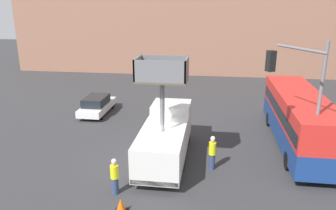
{
  "coord_description": "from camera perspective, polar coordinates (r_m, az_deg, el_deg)",
  "views": [
    {
      "loc": [
        3.28,
        -16.16,
        8.43
      ],
      "look_at": [
        0.79,
        1.43,
        2.92
      ],
      "focal_mm": 35.0,
      "sensor_mm": 36.0,
      "label": 1
    }
  ],
  "objects": [
    {
      "name": "ground_plane",
      "position": [
        18.51,
        -3.09,
        -9.88
      ],
      "size": [
        120.0,
        120.0,
        0.0
      ],
      "primitive_type": "plane",
      "color": "#333335"
    },
    {
      "name": "building_backdrop_far",
      "position": [
        44.58,
        3.99,
        15.64
      ],
      "size": [
        44.0,
        10.0,
        14.46
      ],
      "color": "#936651",
      "rests_on": "ground_plane"
    },
    {
      "name": "utility_truck",
      "position": [
        18.28,
        -0.38,
        -5.17
      ],
      "size": [
        2.48,
        7.2,
        5.95
      ],
      "color": "silver",
      "rests_on": "ground_plane"
    },
    {
      "name": "city_bus",
      "position": [
        21.4,
        21.81,
        -1.81
      ],
      "size": [
        2.56,
        10.68,
        3.27
      ],
      "rotation": [
        0.0,
        0.0,
        1.42
      ],
      "color": "navy",
      "rests_on": "ground_plane"
    },
    {
      "name": "traffic_light_pole",
      "position": [
        16.49,
        22.6,
        2.25
      ],
      "size": [
        2.99,
        2.74,
        6.82
      ],
      "color": "slate",
      "rests_on": "ground_plane"
    },
    {
      "name": "road_worker_near_truck",
      "position": [
        15.49,
        -9.27,
        -12.19
      ],
      "size": [
        0.38,
        0.38,
        1.77
      ],
      "rotation": [
        0.0,
        0.0,
        0.33
      ],
      "color": "navy",
      "rests_on": "ground_plane"
    },
    {
      "name": "road_worker_directing",
      "position": [
        17.51,
        7.71,
        -8.24
      ],
      "size": [
        0.38,
        0.38,
        1.88
      ],
      "rotation": [
        0.0,
        0.0,
        3.55
      ],
      "color": "navy",
      "rests_on": "ground_plane"
    },
    {
      "name": "traffic_cone_mid_road",
      "position": [
        14.5,
        -8.22,
        -17.03
      ],
      "size": [
        0.57,
        0.57,
        0.66
      ],
      "color": "black",
      "rests_on": "ground_plane"
    },
    {
      "name": "parked_car_curbside",
      "position": [
        26.66,
        -12.28,
        0.03
      ],
      "size": [
        1.8,
        4.44,
        1.44
      ],
      "color": "silver",
      "rests_on": "ground_plane"
    }
  ]
}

